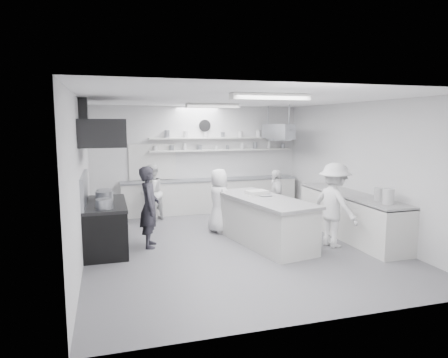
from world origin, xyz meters
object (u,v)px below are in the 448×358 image
object	(u,v)px
right_counter	(351,216)
cook_back	(151,193)
stove	(106,227)
cook_stove	(149,207)
prep_island	(264,222)
back_counter	(211,196)

from	to	relation	value
right_counter	cook_back	xyz separation A→B (m)	(-4.10, 2.74, 0.27)
stove	cook_stove	world-z (taller)	cook_stove
prep_island	cook_back	world-z (taller)	cook_back
right_counter	cook_stove	xyz separation A→B (m)	(-4.38, 0.52, 0.36)
back_counter	right_counter	xyz separation A→B (m)	(2.35, -3.40, 0.01)
stove	right_counter	world-z (taller)	right_counter
stove	cook_stove	xyz separation A→B (m)	(0.87, -0.08, 0.38)
prep_island	stove	bearing A→B (deg)	159.42
cook_stove	stove	bearing A→B (deg)	92.80
back_counter	prep_island	xyz separation A→B (m)	(0.31, -3.32, 0.00)
right_counter	cook_back	size ratio (longest dim) A/B	2.23
prep_island	cook_stove	bearing A→B (deg)	157.99
cook_stove	back_counter	bearing A→B (deg)	-27.08
prep_island	cook_stove	distance (m)	2.41
prep_island	cook_back	distance (m)	3.38
right_counter	cook_stove	bearing A→B (deg)	173.23
back_counter	stove	bearing A→B (deg)	-136.01
back_counter	prep_island	distance (m)	3.33
stove	cook_back	world-z (taller)	cook_back
right_counter	cook_back	world-z (taller)	cook_back
back_counter	cook_back	bearing A→B (deg)	-159.44
stove	cook_back	xyz separation A→B (m)	(1.15, 2.14, 0.29)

